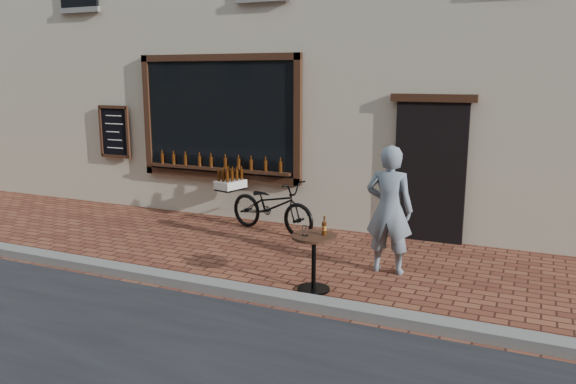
% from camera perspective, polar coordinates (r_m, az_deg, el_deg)
% --- Properties ---
extents(ground, '(90.00, 90.00, 0.00)m').
position_cam_1_polar(ground, '(6.85, -7.81, -10.60)').
color(ground, '#5D2B1E').
rests_on(ground, ground).
extents(kerb, '(90.00, 0.25, 0.12)m').
position_cam_1_polar(kerb, '(6.99, -6.95, -9.60)').
color(kerb, slate).
rests_on(kerb, ground).
extents(cargo_bicycle, '(2.06, 1.03, 0.97)m').
position_cam_1_polar(cargo_bicycle, '(9.43, -1.80, -1.33)').
color(cargo_bicycle, black).
rests_on(cargo_bicycle, ground).
extents(bistro_table, '(0.55, 0.55, 0.94)m').
position_cam_1_polar(bistro_table, '(6.86, 2.66, -6.01)').
color(bistro_table, black).
rests_on(bistro_table, ground).
extents(pedestrian, '(0.63, 0.42, 1.72)m').
position_cam_1_polar(pedestrian, '(7.52, 10.24, -1.78)').
color(pedestrian, slate).
rests_on(pedestrian, ground).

